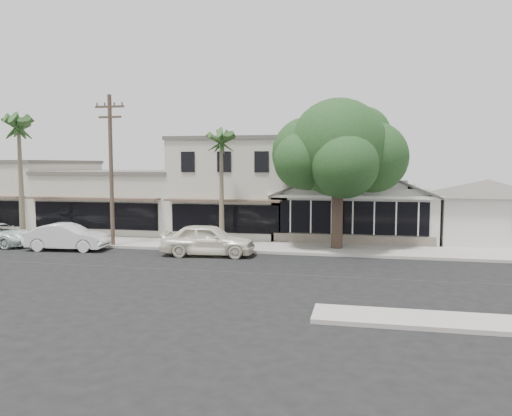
% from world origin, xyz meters
% --- Properties ---
extents(ground, '(140.00, 140.00, 0.00)m').
position_xyz_m(ground, '(0.00, 0.00, 0.00)').
color(ground, black).
rests_on(ground, ground).
extents(sidewalk_north, '(90.00, 3.50, 0.15)m').
position_xyz_m(sidewalk_north, '(-8.00, 6.75, 0.07)').
color(sidewalk_north, '#9E9991').
rests_on(sidewalk_north, ground).
extents(corner_shop, '(10.40, 8.60, 5.10)m').
position_xyz_m(corner_shop, '(5.00, 12.47, 2.62)').
color(corner_shop, silver).
rests_on(corner_shop, ground).
extents(side_cottage, '(6.00, 6.00, 3.00)m').
position_xyz_m(side_cottage, '(13.20, 11.50, 1.50)').
color(side_cottage, silver).
rests_on(side_cottage, ground).
extents(row_building_near, '(8.00, 10.00, 6.50)m').
position_xyz_m(row_building_near, '(-3.00, 13.50, 3.25)').
color(row_building_near, beige).
rests_on(row_building_near, ground).
extents(row_building_midnear, '(10.00, 10.00, 4.20)m').
position_xyz_m(row_building_midnear, '(-12.00, 13.50, 2.10)').
color(row_building_midnear, beige).
rests_on(row_building_midnear, ground).
extents(row_building_midfar, '(11.00, 10.00, 5.00)m').
position_xyz_m(row_building_midfar, '(-22.50, 13.50, 2.50)').
color(row_building_midfar, beige).
rests_on(row_building_midfar, ground).
extents(utility_pole, '(1.80, 0.24, 9.00)m').
position_xyz_m(utility_pole, '(-9.00, 5.20, 4.79)').
color(utility_pole, brown).
rests_on(utility_pole, ground).
extents(car_0, '(5.24, 2.47, 1.73)m').
position_xyz_m(car_0, '(-2.62, 3.82, 0.87)').
color(car_0, white).
rests_on(car_0, ground).
extents(car_1, '(4.79, 2.05, 1.53)m').
position_xyz_m(car_1, '(-11.09, 3.73, 0.77)').
color(car_1, silver).
rests_on(car_1, ground).
extents(shade_tree, '(7.81, 7.06, 8.67)m').
position_xyz_m(shade_tree, '(4.08, 7.10, 5.70)').
color(shade_tree, '#47352B').
rests_on(shade_tree, ground).
extents(palm_east, '(2.40, 2.40, 7.34)m').
position_xyz_m(palm_east, '(-2.68, 6.74, 6.28)').
color(palm_east, '#726651').
rests_on(palm_east, ground).
extents(palm_mid, '(3.07, 3.07, 8.47)m').
position_xyz_m(palm_mid, '(-15.49, 5.72, 7.27)').
color(palm_mid, '#726651').
rests_on(palm_mid, ground).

